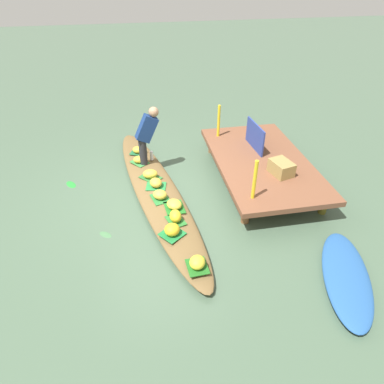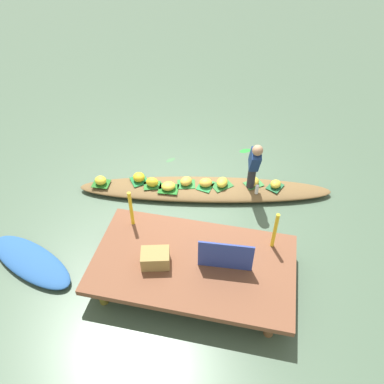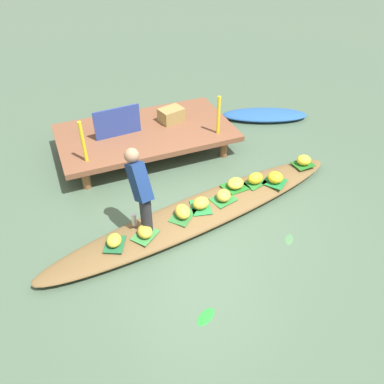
{
  "view_description": "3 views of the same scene",
  "coord_description": "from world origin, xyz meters",
  "px_view_note": "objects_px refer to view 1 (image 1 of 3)",
  "views": [
    {
      "loc": [
        5.32,
        -0.28,
        3.81
      ],
      "look_at": [
        0.39,
        0.62,
        0.26
      ],
      "focal_mm": 31.64,
      "sensor_mm": 36.0,
      "label": 1
    },
    {
      "loc": [
        -0.98,
        5.87,
        5.32
      ],
      "look_at": [
        0.2,
        0.32,
        0.26
      ],
      "focal_mm": 35.92,
      "sensor_mm": 36.0,
      "label": 2
    },
    {
      "loc": [
        -1.88,
        -4.17,
        4.07
      ],
      "look_at": [
        -0.08,
        0.18,
        0.38
      ],
      "focal_mm": 36.95,
      "sensor_mm": 36.0,
      "label": 3
    }
  ],
  "objects_px": {
    "banana_bunch_0": "(150,174)",
    "banana_bunch_3": "(138,150)",
    "banana_bunch_1": "(160,195)",
    "banana_bunch_4": "(172,230)",
    "market_banner": "(255,136)",
    "produce_crate": "(281,168)",
    "banana_bunch_2": "(174,204)",
    "moored_boat": "(346,277)",
    "banana_bunch_7": "(197,262)",
    "water_bottle": "(152,156)",
    "banana_bunch_5": "(156,183)",
    "vendor_boat": "(156,191)",
    "banana_bunch_8": "(175,216)",
    "banana_bunch_6": "(139,159)",
    "vendor_person": "(147,133)"
  },
  "relations": [
    {
      "from": "banana_bunch_8",
      "to": "vendor_person",
      "type": "relative_size",
      "value": 0.21
    },
    {
      "from": "vendor_person",
      "to": "water_bottle",
      "type": "height_order",
      "value": "vendor_person"
    },
    {
      "from": "banana_bunch_1",
      "to": "banana_bunch_8",
      "type": "height_order",
      "value": "banana_bunch_8"
    },
    {
      "from": "banana_bunch_5",
      "to": "water_bottle",
      "type": "xyz_separation_m",
      "value": [
        -1.03,
        0.0,
        0.01
      ]
    },
    {
      "from": "banana_bunch_2",
      "to": "produce_crate",
      "type": "distance_m",
      "value": 2.1
    },
    {
      "from": "banana_bunch_7",
      "to": "vendor_person",
      "type": "bearing_deg",
      "value": -171.74
    },
    {
      "from": "banana_bunch_1",
      "to": "banana_bunch_4",
      "type": "distance_m",
      "value": 0.98
    },
    {
      "from": "produce_crate",
      "to": "banana_bunch_0",
      "type": "bearing_deg",
      "value": -106.48
    },
    {
      "from": "banana_bunch_0",
      "to": "market_banner",
      "type": "distance_m",
      "value": 2.3
    },
    {
      "from": "banana_bunch_4",
      "to": "vendor_person",
      "type": "height_order",
      "value": "vendor_person"
    },
    {
      "from": "banana_bunch_0",
      "to": "banana_bunch_4",
      "type": "distance_m",
      "value": 1.72
    },
    {
      "from": "moored_boat",
      "to": "vendor_person",
      "type": "xyz_separation_m",
      "value": [
        -3.49,
        -2.49,
        0.8
      ]
    },
    {
      "from": "banana_bunch_1",
      "to": "banana_bunch_6",
      "type": "distance_m",
      "value": 1.39
    },
    {
      "from": "market_banner",
      "to": "produce_crate",
      "type": "xyz_separation_m",
      "value": [
        1.07,
        0.16,
        -0.14
      ]
    },
    {
      "from": "vendor_boat",
      "to": "water_bottle",
      "type": "height_order",
      "value": "water_bottle"
    },
    {
      "from": "moored_boat",
      "to": "produce_crate",
      "type": "xyz_separation_m",
      "value": [
        -2.2,
        -0.13,
        0.49
      ]
    },
    {
      "from": "banana_bunch_7",
      "to": "banana_bunch_2",
      "type": "bearing_deg",
      "value": -174.69
    },
    {
      "from": "banana_bunch_4",
      "to": "banana_bunch_2",
      "type": "bearing_deg",
      "value": 169.1
    },
    {
      "from": "banana_bunch_2",
      "to": "banana_bunch_6",
      "type": "distance_m",
      "value": 1.75
    },
    {
      "from": "produce_crate",
      "to": "banana_bunch_8",
      "type": "bearing_deg",
      "value": -71.71
    },
    {
      "from": "banana_bunch_7",
      "to": "produce_crate",
      "type": "bearing_deg",
      "value": 132.18
    },
    {
      "from": "banana_bunch_3",
      "to": "banana_bunch_5",
      "type": "relative_size",
      "value": 0.91
    },
    {
      "from": "water_bottle",
      "to": "banana_bunch_5",
      "type": "bearing_deg",
      "value": -0.17
    },
    {
      "from": "banana_bunch_8",
      "to": "banana_bunch_0",
      "type": "bearing_deg",
      "value": -167.74
    },
    {
      "from": "moored_boat",
      "to": "banana_bunch_1",
      "type": "xyz_separation_m",
      "value": [
        -2.18,
        -2.4,
        0.19
      ]
    },
    {
      "from": "banana_bunch_0",
      "to": "banana_bunch_3",
      "type": "height_order",
      "value": "banana_bunch_0"
    },
    {
      "from": "banana_bunch_2",
      "to": "moored_boat",
      "type": "bearing_deg",
      "value": 49.53
    },
    {
      "from": "banana_bunch_4",
      "to": "banana_bunch_1",
      "type": "bearing_deg",
      "value": -174.91
    },
    {
      "from": "banana_bunch_8",
      "to": "market_banner",
      "type": "distance_m",
      "value": 2.64
    },
    {
      "from": "banana_bunch_2",
      "to": "vendor_person",
      "type": "height_order",
      "value": "vendor_person"
    },
    {
      "from": "banana_bunch_6",
      "to": "banana_bunch_8",
      "type": "relative_size",
      "value": 1.0
    },
    {
      "from": "banana_bunch_2",
      "to": "banana_bunch_4",
      "type": "distance_m",
      "value": 0.67
    },
    {
      "from": "banana_bunch_3",
      "to": "vendor_person",
      "type": "relative_size",
      "value": 0.2
    },
    {
      "from": "banana_bunch_3",
      "to": "banana_bunch_7",
      "type": "distance_m",
      "value": 3.57
    },
    {
      "from": "banana_bunch_3",
      "to": "banana_bunch_6",
      "type": "height_order",
      "value": "same"
    },
    {
      "from": "vendor_boat",
      "to": "banana_bunch_1",
      "type": "xyz_separation_m",
      "value": [
        0.38,
        0.04,
        0.18
      ]
    },
    {
      "from": "banana_bunch_6",
      "to": "produce_crate",
      "type": "height_order",
      "value": "produce_crate"
    },
    {
      "from": "vendor_boat",
      "to": "banana_bunch_2",
      "type": "height_order",
      "value": "banana_bunch_2"
    },
    {
      "from": "banana_bunch_0",
      "to": "banana_bunch_2",
      "type": "distance_m",
      "value": 1.09
    },
    {
      "from": "market_banner",
      "to": "banana_bunch_2",
      "type": "bearing_deg",
      "value": -57.36
    },
    {
      "from": "banana_bunch_8",
      "to": "market_banner",
      "type": "bearing_deg",
      "value": 132.46
    },
    {
      "from": "vendor_boat",
      "to": "banana_bunch_5",
      "type": "distance_m",
      "value": 0.18
    },
    {
      "from": "produce_crate",
      "to": "vendor_boat",
      "type": "bearing_deg",
      "value": -98.98
    },
    {
      "from": "water_bottle",
      "to": "produce_crate",
      "type": "bearing_deg",
      "value": 58.36
    },
    {
      "from": "banana_bunch_2",
      "to": "market_banner",
      "type": "distance_m",
      "value": 2.4
    },
    {
      "from": "banana_bunch_7",
      "to": "banana_bunch_8",
      "type": "relative_size",
      "value": 0.96
    },
    {
      "from": "vendor_boat",
      "to": "banana_bunch_8",
      "type": "xyz_separation_m",
      "value": [
        1.05,
        0.22,
        0.19
      ]
    },
    {
      "from": "vendor_boat",
      "to": "banana_bunch_2",
      "type": "bearing_deg",
      "value": 9.24
    },
    {
      "from": "water_bottle",
      "to": "banana_bunch_1",
      "type": "bearing_deg",
      "value": 1.16
    },
    {
      "from": "vendor_boat",
      "to": "banana_bunch_1",
      "type": "relative_size",
      "value": 19.95
    }
  ]
}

